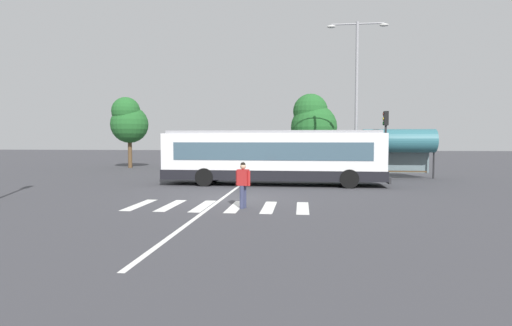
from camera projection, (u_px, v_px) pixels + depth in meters
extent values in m
plane|color=#3D3D42|center=(233.00, 198.00, 17.58)|extent=(160.00, 160.00, 0.00)
cylinder|color=black|center=(345.00, 175.00, 23.52)|extent=(1.00, 0.31, 1.00)
cylinder|color=black|center=(349.00, 179.00, 21.20)|extent=(1.00, 0.31, 1.00)
cylinder|color=black|center=(214.00, 174.00, 24.47)|extent=(1.00, 0.31, 1.00)
cylinder|color=black|center=(204.00, 177.00, 22.14)|extent=(1.00, 0.31, 1.00)
cube|color=white|center=(273.00, 156.00, 22.80)|extent=(12.19, 2.65, 2.55)
cube|color=black|center=(273.00, 174.00, 22.86)|extent=(12.31, 2.68, 0.55)
cube|color=#3D5666|center=(273.00, 151.00, 22.78)|extent=(10.73, 2.69, 0.96)
cube|color=#3D5666|center=(384.00, 153.00, 22.05)|extent=(0.06, 2.24, 1.63)
cube|color=black|center=(384.00, 137.00, 22.00)|extent=(0.08, 1.94, 0.28)
cube|color=#99999E|center=(273.00, 132.00, 22.72)|extent=(11.70, 2.44, 0.16)
cube|color=#28282B|center=(385.00, 178.00, 22.11)|extent=(0.14, 2.55, 0.36)
cylinder|color=#333856|center=(244.00, 196.00, 15.14)|extent=(0.16, 0.16, 0.85)
cylinder|color=#333856|center=(242.00, 197.00, 14.94)|extent=(0.16, 0.16, 0.85)
cube|color=#B22323|center=(243.00, 177.00, 14.99)|extent=(0.46, 0.36, 0.60)
cylinder|color=#B22323|center=(237.00, 178.00, 15.09)|extent=(0.10, 0.10, 0.55)
cylinder|color=#B22323|center=(249.00, 178.00, 14.90)|extent=(0.10, 0.10, 0.55)
sphere|color=tan|center=(243.00, 166.00, 14.97)|extent=(0.22, 0.22, 0.22)
sphere|color=black|center=(243.00, 165.00, 14.97)|extent=(0.19, 0.19, 0.19)
cylinder|color=black|center=(222.00, 166.00, 34.23)|extent=(0.24, 0.65, 0.64)
cylinder|color=black|center=(241.00, 166.00, 34.15)|extent=(0.24, 0.65, 0.64)
cylinder|color=black|center=(217.00, 168.00, 31.45)|extent=(0.24, 0.65, 0.64)
cylinder|color=black|center=(238.00, 169.00, 31.37)|extent=(0.24, 0.65, 0.64)
cube|color=#B7BABF|center=(230.00, 163.00, 32.78)|extent=(2.12, 4.61, 0.52)
cube|color=#3D5666|center=(230.00, 157.00, 32.67)|extent=(1.74, 2.26, 0.44)
cube|color=#B7BABF|center=(230.00, 155.00, 32.66)|extent=(1.66, 2.08, 0.09)
cylinder|color=black|center=(253.00, 166.00, 34.26)|extent=(0.25, 0.65, 0.64)
cylinder|color=black|center=(273.00, 166.00, 34.19)|extent=(0.25, 0.65, 0.64)
cylinder|color=black|center=(252.00, 168.00, 31.48)|extent=(0.25, 0.65, 0.64)
cylinder|color=black|center=(273.00, 168.00, 31.41)|extent=(0.25, 0.65, 0.64)
cube|color=#C6B793|center=(263.00, 163.00, 32.82)|extent=(2.15, 4.62, 0.52)
cube|color=#3D5666|center=(263.00, 157.00, 32.70)|extent=(1.76, 2.27, 0.44)
cube|color=#C6B793|center=(263.00, 155.00, 32.69)|extent=(1.67, 2.09, 0.09)
cylinder|color=black|center=(287.00, 167.00, 33.49)|extent=(0.25, 0.65, 0.64)
cylinder|color=black|center=(307.00, 167.00, 33.42)|extent=(0.25, 0.65, 0.64)
cylinder|color=black|center=(288.00, 169.00, 30.70)|extent=(0.25, 0.65, 0.64)
cylinder|color=black|center=(310.00, 169.00, 30.64)|extent=(0.25, 0.65, 0.64)
cube|color=#196B70|center=(298.00, 164.00, 32.05)|extent=(2.15, 4.62, 0.52)
cube|color=#3D5666|center=(298.00, 158.00, 31.93)|extent=(1.76, 2.27, 0.44)
cube|color=#196B70|center=(298.00, 156.00, 31.92)|extent=(1.67, 2.09, 0.09)
cylinder|color=#28282B|center=(385.00, 153.00, 25.67)|extent=(0.14, 0.14, 3.46)
cube|color=black|center=(386.00, 118.00, 25.54)|extent=(0.28, 0.32, 0.90)
cylinder|color=#410907|center=(383.00, 114.00, 25.55)|extent=(0.04, 0.20, 0.20)
cylinder|color=yellow|center=(383.00, 119.00, 25.56)|extent=(0.04, 0.20, 0.20)
cylinder|color=#093B10|center=(383.00, 124.00, 25.58)|extent=(0.04, 0.20, 0.20)
cylinder|color=#28282B|center=(363.00, 161.00, 27.02)|extent=(0.12, 0.12, 2.30)
cylinder|color=#28282B|center=(434.00, 161.00, 26.51)|extent=(0.12, 0.12, 2.30)
cube|color=slate|center=(396.00, 159.00, 27.45)|extent=(4.35, 0.04, 1.93)
cylinder|color=#2D6670|center=(399.00, 141.00, 26.69)|extent=(4.62, 1.54, 1.54)
cube|color=#4C3823|center=(398.00, 171.00, 26.80)|extent=(3.62, 0.36, 0.08)
cylinder|color=#939399|center=(356.00, 100.00, 27.21)|extent=(0.20, 0.20, 10.42)
cylinder|color=#939399|center=(371.00, 23.00, 26.82)|extent=(1.72, 0.10, 0.10)
ellipsoid|color=silver|center=(384.00, 25.00, 26.73)|extent=(0.60, 0.32, 0.20)
cylinder|color=#939399|center=(344.00, 24.00, 27.01)|extent=(1.72, 0.10, 0.10)
ellipsoid|color=silver|center=(331.00, 27.00, 27.12)|extent=(0.60, 0.32, 0.20)
cylinder|color=brown|center=(130.00, 153.00, 36.74)|extent=(0.36, 0.36, 2.77)
sphere|color=#236028|center=(130.00, 124.00, 36.59)|extent=(3.35, 3.35, 3.35)
sphere|color=#236028|center=(126.00, 111.00, 36.22)|extent=(2.52, 2.52, 2.52)
cylinder|color=brown|center=(314.00, 156.00, 36.05)|extent=(0.36, 0.36, 2.24)
sphere|color=#236028|center=(314.00, 127.00, 35.91)|extent=(4.09, 4.09, 4.09)
sphere|color=#236028|center=(310.00, 111.00, 35.87)|extent=(3.07, 3.07, 3.07)
cube|color=silver|center=(140.00, 205.00, 15.81)|extent=(0.45, 2.77, 0.01)
cube|color=silver|center=(171.00, 205.00, 15.66)|extent=(0.45, 2.77, 0.01)
cube|color=silver|center=(203.00, 206.00, 15.52)|extent=(0.45, 2.77, 0.01)
cube|color=silver|center=(236.00, 207.00, 15.38)|extent=(0.45, 2.77, 0.01)
cube|color=silver|center=(269.00, 207.00, 15.23)|extent=(0.45, 2.77, 0.01)
cube|color=silver|center=(303.00, 208.00, 15.09)|extent=(0.45, 2.77, 0.01)
cube|color=silver|center=(231.00, 192.00, 19.62)|extent=(0.16, 24.00, 0.01)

